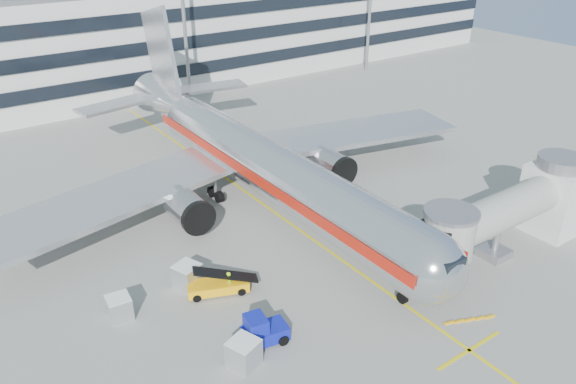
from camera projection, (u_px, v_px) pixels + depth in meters
ground at (332, 253)px, 46.40m from camera, size 180.00×180.00×0.00m
lead_in_line at (266, 206)px, 53.68m from camera, size 0.25×70.00×0.01m
stop_bar at (469, 350)px, 36.20m from camera, size 6.00×0.25×0.01m
main_jet at (255, 160)px, 53.01m from camera, size 50.95×48.70×16.06m
jet_bridge at (514, 209)px, 45.08m from camera, size 17.80×4.50×7.00m
terminal at (92, 38)px, 85.06m from camera, size 150.00×24.25×15.60m
belt_loader at (218, 285)px, 41.38m from camera, size 4.80×3.18×2.26m
baggage_tug at (262, 331)px, 36.45m from camera, size 3.17×2.29×2.20m
cargo_container_left at (119, 307)px, 38.75m from camera, size 1.73×1.73×1.68m
cargo_container_right at (187, 276)px, 41.97m from camera, size 2.23×2.23×1.84m
cargo_container_front at (244, 353)px, 34.69m from camera, size 2.19×2.19×1.83m
ramp_worker at (230, 282)px, 41.26m from camera, size 0.75×0.77×1.79m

